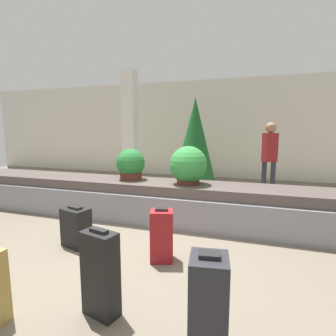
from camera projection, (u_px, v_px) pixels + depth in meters
ground_plane at (132, 257)px, 3.25m from camera, size 18.00×18.00×0.00m
back_wall at (210, 129)px, 8.68m from camera, size 18.00×0.06×3.20m
carousel at (168, 202)px, 4.56m from camera, size 8.78×0.96×0.67m
pillar at (130, 129)px, 7.42m from camera, size 0.36×0.36×3.20m
suitcase_0 at (208, 309)px, 1.74m from camera, size 0.29×0.30×0.78m
suitcase_1 at (162, 235)px, 3.13m from camera, size 0.32×0.30×0.65m
suitcase_3 at (76, 227)px, 3.54m from camera, size 0.42×0.33×0.55m
suitcase_4 at (101, 274)px, 2.19m from camera, size 0.34×0.24×0.76m
potted_plant_0 at (188, 166)px, 4.34m from camera, size 0.62×0.62×0.63m
potted_plant_1 at (131, 165)px, 4.76m from camera, size 0.52×0.52×0.56m
traveler_0 at (270, 152)px, 6.10m from camera, size 0.37×0.33×1.74m
decorated_tree at (195, 140)px, 7.13m from camera, size 1.15×1.15×2.43m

